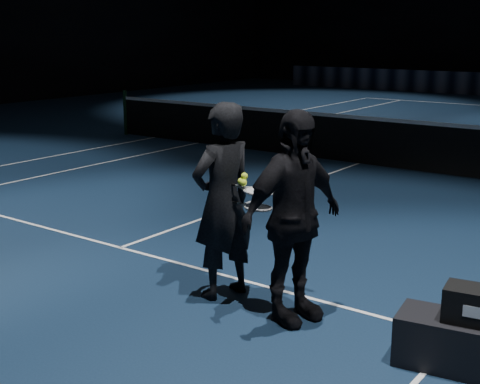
# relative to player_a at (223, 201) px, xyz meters

# --- Properties ---
(floor) EXTENTS (36.00, 36.00, 0.00)m
(floor) POSITION_rel_player_a_xyz_m (-1.90, 6.82, -0.96)
(floor) COLOR #0E1E33
(floor) RESTS_ON ground
(court_lines) EXTENTS (10.98, 23.78, 0.01)m
(court_lines) POSITION_rel_player_a_xyz_m (-1.90, 6.82, -0.96)
(court_lines) COLOR white
(court_lines) RESTS_ON floor
(net_post_left) EXTENTS (0.10, 0.10, 1.10)m
(net_post_left) POSITION_rel_player_a_xyz_m (-8.30, 6.82, -0.41)
(net_post_left) COLOR black
(net_post_left) RESTS_ON floor
(net_mesh) EXTENTS (12.80, 0.02, 0.86)m
(net_mesh) POSITION_rel_player_a_xyz_m (-1.90, 6.82, -0.51)
(net_mesh) COLOR black
(net_mesh) RESTS_ON floor
(net_tape) EXTENTS (12.80, 0.03, 0.07)m
(net_tape) POSITION_rel_player_a_xyz_m (-1.90, 6.82, -0.05)
(net_tape) COLOR white
(net_tape) RESTS_ON net_mesh
(player_a) EXTENTS (0.62, 0.79, 1.93)m
(player_a) POSITION_rel_player_a_xyz_m (0.00, 0.00, 0.00)
(player_a) COLOR black
(player_a) RESTS_ON floor
(player_b) EXTENTS (0.75, 1.21, 1.93)m
(player_b) POSITION_rel_player_a_xyz_m (0.85, -0.09, 0.00)
(player_b) COLOR black
(player_b) RESTS_ON floor
(racket_lower) EXTENTS (0.70, 0.29, 0.03)m
(racket_lower) POSITION_rel_player_a_xyz_m (0.45, -0.05, 0.02)
(racket_lower) COLOR black
(racket_lower) RESTS_ON player_a
(racket_upper) EXTENTS (0.69, 0.24, 0.10)m
(racket_upper) POSITION_rel_player_a_xyz_m (0.40, -0.00, 0.15)
(racket_upper) COLOR black
(racket_upper) RESTS_ON player_b
(tennis_balls) EXTENTS (0.12, 0.10, 0.12)m
(tennis_balls) POSITION_rel_player_a_xyz_m (0.25, -0.02, 0.25)
(tennis_balls) COLOR #B1CE2B
(tennis_balls) RESTS_ON racket_upper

